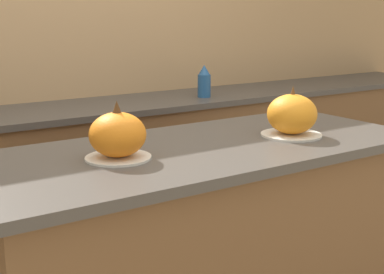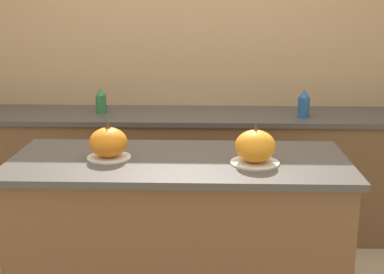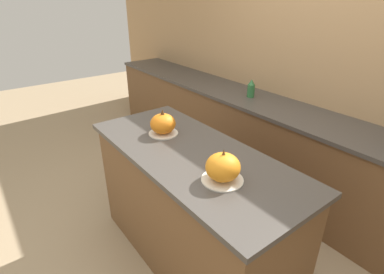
# 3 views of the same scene
# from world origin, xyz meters

# --- Properties ---
(wall_back) EXTENTS (8.00, 0.06, 2.50)m
(wall_back) POSITION_xyz_m (0.00, 1.58, 1.25)
(wall_back) COLOR tan
(wall_back) RESTS_ON ground_plane
(kitchen_island) EXTENTS (1.69, 0.72, 0.95)m
(kitchen_island) POSITION_xyz_m (0.00, 0.00, 0.48)
(kitchen_island) COLOR brown
(kitchen_island) RESTS_ON ground_plane
(back_counter) EXTENTS (6.00, 0.60, 0.91)m
(back_counter) POSITION_xyz_m (0.00, 1.25, 0.46)
(back_counter) COLOR brown
(back_counter) RESTS_ON ground_plane
(pumpkin_cake_left) EXTENTS (0.22, 0.22, 0.19)m
(pumpkin_cake_left) POSITION_xyz_m (-0.35, -0.00, 1.03)
(pumpkin_cake_left) COLOR silver
(pumpkin_cake_left) RESTS_ON kitchen_island
(pumpkin_cake_right) EXTENTS (0.24, 0.24, 0.20)m
(pumpkin_cake_right) POSITION_xyz_m (0.37, -0.06, 1.03)
(pumpkin_cake_right) COLOR silver
(pumpkin_cake_right) RESTS_ON kitchen_island
(bottle_tall) EXTENTS (0.08, 0.08, 0.20)m
(bottle_tall) POSITION_xyz_m (0.81, 1.16, 1.01)
(bottle_tall) COLOR #235184
(bottle_tall) RESTS_ON back_counter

